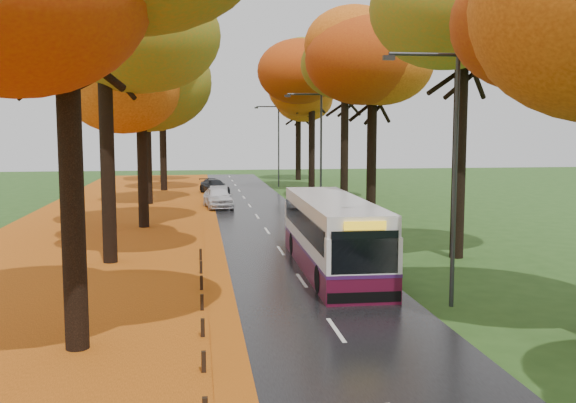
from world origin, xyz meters
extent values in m
cube|color=black|center=(0.00, 25.00, 0.02)|extent=(6.50, 90.00, 0.04)
cube|color=silver|center=(0.00, 25.00, 0.04)|extent=(0.12, 90.00, 0.01)
cube|color=#7F360B|center=(-9.00, 25.00, 0.01)|extent=(12.00, 90.00, 0.02)
cube|color=orange|center=(-3.05, 25.00, 0.04)|extent=(0.90, 90.00, 0.01)
cylinder|color=black|center=(-6.90, 5.50, 4.29)|extent=(0.60, 0.60, 8.58)
cylinder|color=black|center=(-7.50, 16.50, 4.58)|extent=(0.60, 0.60, 9.15)
ellipsoid|color=orange|center=(-7.50, 16.50, 10.30)|extent=(8.00, 8.00, 6.24)
cylinder|color=black|center=(-6.90, 26.50, 4.00)|extent=(0.60, 0.60, 8.00)
ellipsoid|color=orange|center=(-6.90, 26.50, 9.00)|extent=(9.20, 9.20, 7.18)
cylinder|color=black|center=(-7.50, 38.50, 4.29)|extent=(0.60, 0.60, 8.58)
ellipsoid|color=orange|center=(-7.50, 38.50, 9.65)|extent=(8.00, 8.00, 6.24)
cylinder|color=black|center=(-6.90, 49.50, 4.58)|extent=(0.60, 0.60, 9.15)
ellipsoid|color=orange|center=(-6.90, 49.50, 10.30)|extent=(9.20, 9.20, 7.18)
cylinder|color=black|center=(-7.50, 59.50, 4.00)|extent=(0.60, 0.60, 8.00)
ellipsoid|color=orange|center=(-7.50, 59.50, 9.00)|extent=(8.00, 8.00, 6.24)
cylinder|color=black|center=(7.50, 15.50, 4.61)|extent=(0.60, 0.60, 9.22)
ellipsoid|color=#B44B0D|center=(7.50, 15.50, 10.37)|extent=(8.20, 8.20, 6.40)
cylinder|color=black|center=(6.90, 27.50, 4.10)|extent=(0.60, 0.60, 8.19)
ellipsoid|color=#B44B0D|center=(6.90, 27.50, 9.22)|extent=(9.20, 9.20, 7.18)
cylinder|color=black|center=(7.50, 37.50, 4.35)|extent=(0.60, 0.60, 8.70)
ellipsoid|color=#B44B0D|center=(7.50, 37.50, 9.79)|extent=(8.20, 8.20, 6.40)
cylinder|color=black|center=(6.90, 48.50, 4.61)|extent=(0.60, 0.60, 9.22)
ellipsoid|color=#B44B0D|center=(6.90, 48.50, 10.37)|extent=(9.20, 9.20, 7.18)
cylinder|color=black|center=(7.50, 60.50, 4.10)|extent=(0.60, 0.60, 8.19)
ellipsoid|color=#B44B0D|center=(7.50, 60.50, 9.22)|extent=(8.20, 8.20, 6.40)
cube|color=black|center=(-3.70, 3.40, 0.26)|extent=(0.11, 0.11, 0.52)
cube|color=black|center=(-3.70, 6.00, 0.26)|extent=(0.11, 0.11, 0.52)
cube|color=black|center=(-3.70, 8.60, 0.26)|extent=(0.11, 0.11, 0.52)
cube|color=black|center=(-3.70, 11.20, 0.26)|extent=(0.11, 0.11, 0.52)
cube|color=black|center=(-3.70, 13.80, 0.26)|extent=(0.11, 0.11, 0.52)
cube|color=black|center=(-3.70, 16.40, 0.26)|extent=(0.11, 0.11, 0.52)
cylinder|color=#333538|center=(4.20, 8.00, 4.00)|extent=(0.14, 0.14, 8.00)
cylinder|color=#333538|center=(3.10, 8.00, 7.90)|extent=(2.20, 0.11, 0.11)
cube|color=#333538|center=(2.00, 8.00, 7.78)|extent=(0.35, 0.18, 0.14)
cylinder|color=#333538|center=(4.20, 30.00, 4.00)|extent=(0.14, 0.14, 8.00)
cylinder|color=#333538|center=(3.10, 30.00, 7.90)|extent=(2.20, 0.11, 0.11)
cube|color=#333538|center=(2.00, 30.00, 7.78)|extent=(0.35, 0.18, 0.14)
cylinder|color=#333538|center=(4.20, 52.00, 4.00)|extent=(0.14, 0.14, 8.00)
cylinder|color=#333538|center=(3.10, 52.00, 7.90)|extent=(2.20, 0.11, 0.11)
cube|color=#333538|center=(2.00, 52.00, 7.78)|extent=(0.35, 0.18, 0.14)
cube|color=#4C0B22|center=(1.51, 13.70, 0.48)|extent=(2.64, 10.88, 0.89)
cube|color=white|center=(1.51, 13.70, 1.57)|extent=(2.64, 10.88, 1.28)
cube|color=white|center=(1.51, 13.70, 2.55)|extent=(2.59, 10.66, 0.69)
cube|color=#3C1751|center=(1.51, 13.70, 0.98)|extent=(2.66, 10.90, 0.12)
cube|color=black|center=(1.51, 13.70, 1.96)|extent=(2.66, 10.01, 0.84)
cube|color=black|center=(1.42, 8.32, 1.76)|extent=(2.17, 0.10, 1.38)
cube|color=yellow|center=(1.42, 8.32, 2.62)|extent=(1.36, 0.08, 0.28)
cube|color=black|center=(1.42, 8.34, 0.32)|extent=(2.42, 0.16, 0.34)
cylinder|color=black|center=(0.34, 10.04, 0.53)|extent=(0.29, 0.99, 0.99)
cylinder|color=black|center=(2.56, 10.00, 0.53)|extent=(0.29, 0.99, 0.99)
cylinder|color=black|center=(0.45, 16.97, 0.53)|extent=(0.29, 0.99, 0.99)
cylinder|color=black|center=(2.67, 16.93, 0.53)|extent=(0.29, 0.99, 0.99)
imported|color=white|center=(-2.35, 34.98, 0.80)|extent=(2.30, 4.65, 1.53)
imported|color=#929599|center=(-2.19, 38.34, 0.67)|extent=(1.36, 3.84, 1.26)
imported|color=black|center=(-2.34, 45.56, 0.67)|extent=(2.92, 4.64, 1.25)
camera|label=1|loc=(-3.77, -11.08, 5.61)|focal=40.00mm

